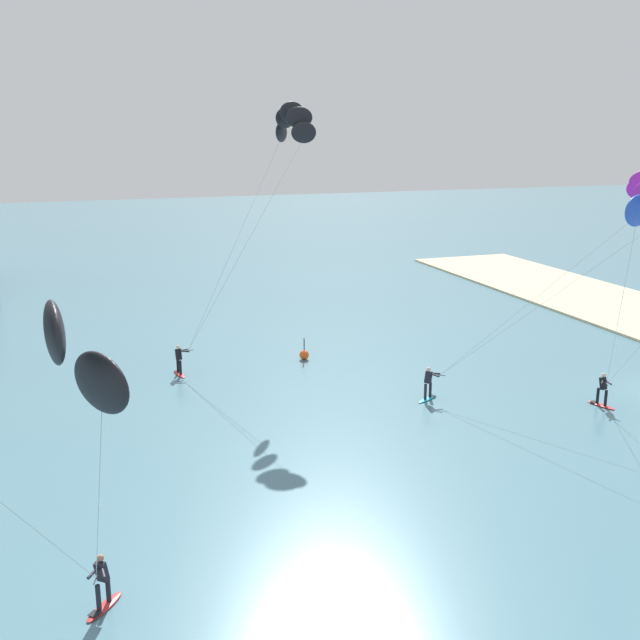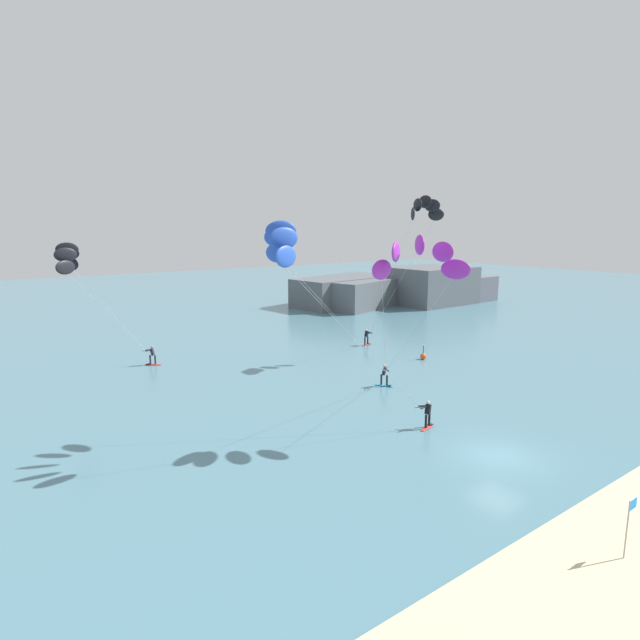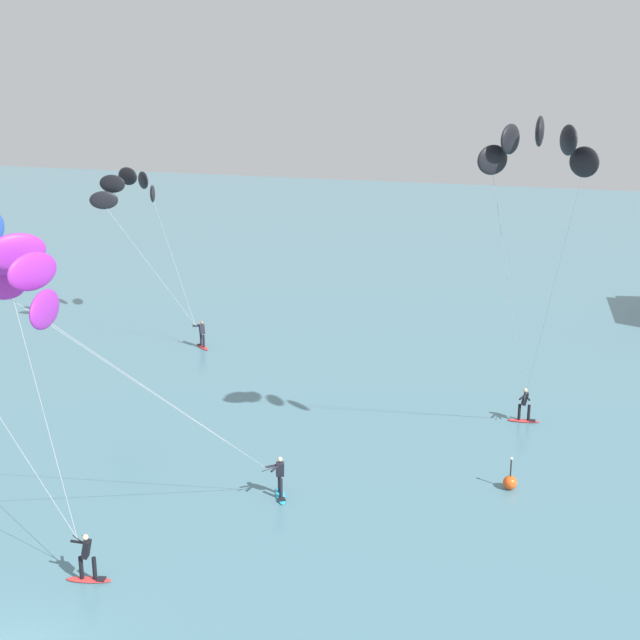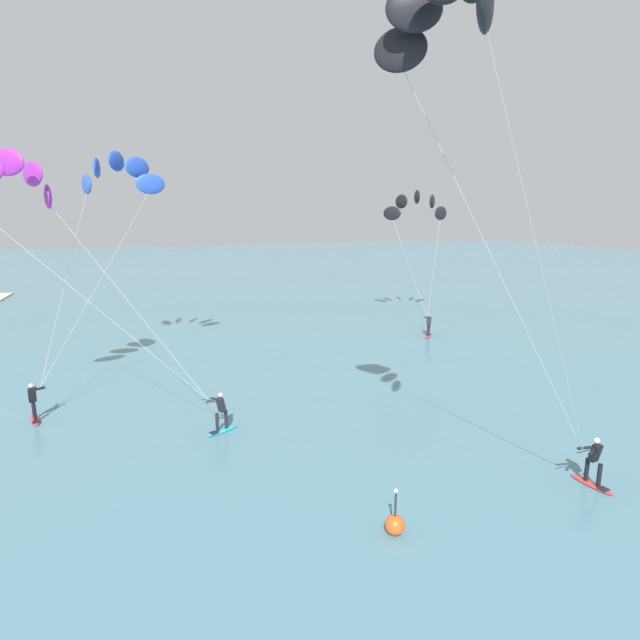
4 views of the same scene
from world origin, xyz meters
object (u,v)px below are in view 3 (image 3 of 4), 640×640
at_px(kitesurfer_downwind, 131,193).
at_px(kitesurfer_far_out, 538,164).
at_px(kitesurfer_mid_water, 33,285).
at_px(marker_buoy, 510,482).

bearing_deg(kitesurfer_downwind, kitesurfer_far_out, -27.18).
height_order(kitesurfer_mid_water, kitesurfer_downwind, kitesurfer_mid_water).
height_order(kitesurfer_mid_water, marker_buoy, kitesurfer_mid_water).
relative_size(kitesurfer_mid_water, kitesurfer_downwind, 1.08).
relative_size(kitesurfer_downwind, marker_buoy, 7.65).
distance_m(kitesurfer_far_out, marker_buoy, 12.46).
bearing_deg(kitesurfer_far_out, kitesurfer_mid_water, -137.75).
relative_size(kitesurfer_mid_water, kitesurfer_far_out, 0.79).
bearing_deg(kitesurfer_mid_water, marker_buoy, 40.33).
xyz_separation_m(kitesurfer_mid_water, marker_buoy, (13.14, 11.16, -9.44)).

